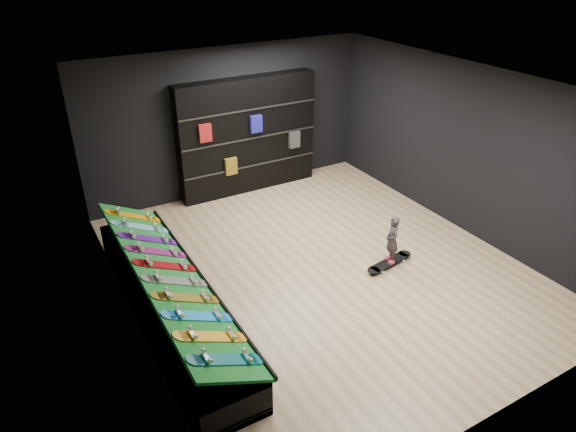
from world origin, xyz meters
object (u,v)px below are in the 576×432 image
back_shelving (247,136)px  floor_skateboard (389,264)px  child (391,248)px  display_rack (170,303)px

back_shelving → floor_skateboard: size_ratio=3.05×
back_shelving → child: bearing=-79.9°
child → display_rack: bearing=-76.1°
display_rack → floor_skateboard: 3.61m
back_shelving → child: size_ratio=6.01×
floor_skateboard → display_rack: bearing=161.7°
display_rack → child: 3.61m
floor_skateboard → back_shelving: bearing=90.5°
display_rack → child: (3.56, -0.55, 0.09)m
display_rack → floor_skateboard: (3.56, -0.55, -0.21)m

